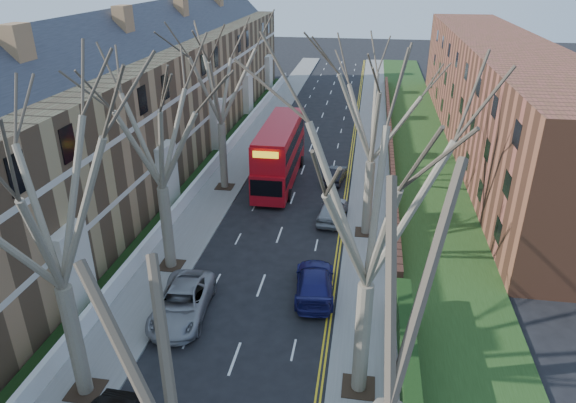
% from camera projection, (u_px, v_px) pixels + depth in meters
% --- Properties ---
extents(pavement_left, '(3.00, 102.00, 0.12)m').
position_uv_depth(pavement_left, '(251.00, 144.00, 51.31)').
color(pavement_left, slate).
rests_on(pavement_left, ground).
extents(pavement_right, '(3.00, 102.00, 0.12)m').
position_uv_depth(pavement_right, '(372.00, 150.00, 49.60)').
color(pavement_right, slate).
rests_on(pavement_right, ground).
extents(terrace_left, '(9.70, 78.00, 13.60)m').
position_uv_depth(terrace_left, '(139.00, 108.00, 42.92)').
color(terrace_left, '#926E4A').
rests_on(terrace_left, ground).
extents(flats_right, '(13.97, 54.00, 10.00)m').
position_uv_depth(flats_right, '(496.00, 95.00, 49.46)').
color(flats_right, brown).
rests_on(flats_right, ground).
extents(front_wall_left, '(0.30, 78.00, 1.00)m').
position_uv_depth(front_wall_left, '(212.00, 166.00, 44.15)').
color(front_wall_left, white).
rests_on(front_wall_left, ground).
extents(grass_verge_right, '(6.00, 102.00, 0.06)m').
position_uv_depth(grass_verge_right, '(420.00, 152.00, 48.92)').
color(grass_verge_right, '#203C16').
rests_on(grass_verge_right, ground).
extents(tree_left_mid, '(10.50, 10.50, 14.71)m').
position_uv_depth(tree_left_mid, '(41.00, 186.00, 17.72)').
color(tree_left_mid, '#6C604D').
rests_on(tree_left_mid, ground).
extents(tree_left_far, '(10.15, 10.15, 14.22)m').
position_uv_depth(tree_left_far, '(154.00, 117.00, 26.80)').
color(tree_left_far, '#6C604D').
rests_on(tree_left_far, ground).
extents(tree_left_dist, '(10.50, 10.50, 14.71)m').
position_uv_depth(tree_left_dist, '(218.00, 68.00, 37.40)').
color(tree_left_dist, '#6C604D').
rests_on(tree_left_dist, ground).
extents(tree_right_mid, '(10.50, 10.50, 14.71)m').
position_uv_depth(tree_right_mid, '(374.00, 184.00, 17.89)').
color(tree_right_mid, '#6C604D').
rests_on(tree_right_mid, ground).
extents(tree_right_far, '(10.15, 10.15, 14.22)m').
position_uv_depth(tree_right_far, '(375.00, 98.00, 30.54)').
color(tree_right_far, '#6C604D').
rests_on(tree_right_far, ground).
extents(double_decker_bus, '(2.97, 11.51, 4.79)m').
position_uv_depth(double_decker_bus, '(280.00, 154.00, 41.78)').
color(double_decker_bus, '#A80C15').
rests_on(double_decker_bus, ground).
extents(car_left_far, '(2.97, 5.71, 1.54)m').
position_uv_depth(car_left_far, '(182.00, 303.00, 26.25)').
color(car_left_far, gray).
rests_on(car_left_far, ground).
extents(car_right_near, '(2.52, 5.25, 1.47)m').
position_uv_depth(car_right_near, '(315.00, 282.00, 27.97)').
color(car_right_near, navy).
rests_on(car_right_near, ground).
extents(car_right_mid, '(2.15, 4.50, 1.48)m').
position_uv_depth(car_right_mid, '(332.00, 210.00, 36.14)').
color(car_right_mid, '#93969B').
rests_on(car_right_mid, ground).
extents(car_right_far, '(1.80, 3.99, 1.27)m').
position_uv_depth(car_right_far, '(335.00, 175.00, 42.43)').
color(car_right_far, black).
rests_on(car_right_far, ground).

